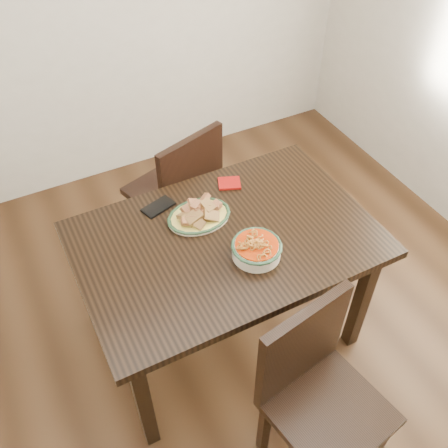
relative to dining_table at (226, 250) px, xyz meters
name	(u,v)px	position (x,y,z in m)	size (l,w,h in m)	color
floor	(230,350)	(-0.03, -0.11, -0.66)	(3.50, 3.50, 0.00)	#331F10
dining_table	(226,250)	(0.00, 0.00, 0.00)	(1.30, 0.87, 0.75)	black
chair_far	(180,188)	(0.05, 0.66, -0.16)	(0.53, 0.53, 0.89)	black
chair_near	(316,387)	(0.05, -0.67, -0.16)	(0.48, 0.48, 0.89)	black
fish_plate	(199,211)	(-0.06, 0.16, 0.13)	(0.29, 0.23, 0.11)	#F0E7CB
noodle_bowl	(257,248)	(0.06, -0.15, 0.13)	(0.22, 0.22, 0.08)	white
smartphone	(158,207)	(-0.19, 0.31, 0.09)	(0.15, 0.08, 0.01)	black
napkin	(229,183)	(0.18, 0.31, 0.10)	(0.11, 0.09, 0.01)	#9C0E0B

